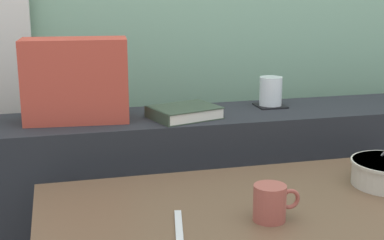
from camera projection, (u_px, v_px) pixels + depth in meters
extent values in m
cube|color=#23262B|center=(201.00, 227.00, 1.91)|extent=(2.80, 0.32, 0.82)
cube|color=brown|center=(282.00, 222.00, 1.29)|extent=(1.15, 0.71, 0.03)
cube|color=black|center=(270.00, 106.00, 1.92)|extent=(0.10, 0.10, 0.00)
cylinder|color=white|center=(271.00, 91.00, 1.91)|extent=(0.08, 0.08, 0.10)
cylinder|color=orange|center=(271.00, 94.00, 1.91)|extent=(0.07, 0.07, 0.07)
cube|color=#334233|center=(185.00, 117.00, 1.76)|extent=(0.24, 0.21, 0.00)
cube|color=silver|center=(185.00, 112.00, 1.75)|extent=(0.23, 0.20, 0.03)
cube|color=#334233|center=(185.00, 107.00, 1.75)|extent=(0.24, 0.21, 0.00)
cube|color=#334233|center=(157.00, 116.00, 1.70)|extent=(0.05, 0.15, 0.04)
cube|color=#B74233|center=(76.00, 80.00, 1.69)|extent=(0.33, 0.17, 0.26)
ellipsoid|color=silver|center=(381.00, 163.00, 1.51)|extent=(0.03, 0.05, 0.01)
cube|color=silver|center=(179.00, 227.00, 1.21)|extent=(0.05, 0.17, 0.01)
cylinder|color=#9E4C42|center=(270.00, 203.00, 1.24)|extent=(0.08, 0.08, 0.08)
torus|color=#9E4C42|center=(290.00, 199.00, 1.26)|extent=(0.05, 0.01, 0.05)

